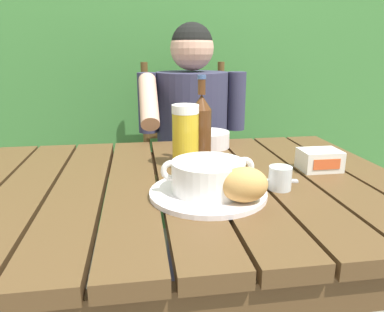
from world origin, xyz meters
TOP-DOWN VIEW (x-y plane):
  - dining_table at (0.00, 0.00)m, footprint 1.20×0.87m
  - hedge_backdrop at (0.03, 1.52)m, footprint 3.46×0.95m
  - chair_near_diner at (0.13, 0.88)m, footprint 0.44×0.45m
  - person_eating at (0.13, 0.67)m, footprint 0.48×0.47m
  - serving_plate at (0.05, -0.12)m, footprint 0.28×0.28m
  - soup_bowl at (0.05, -0.12)m, footprint 0.22×0.17m
  - bread_roll at (0.11, -0.19)m, footprint 0.11×0.09m
  - beer_glass at (0.02, 0.12)m, footprint 0.08×0.08m
  - beer_bottle at (0.08, 0.15)m, footprint 0.06×0.06m
  - water_glass_small at (0.23, -0.10)m, footprint 0.06×0.06m
  - butter_tub at (0.40, 0.03)m, footprint 0.11×0.09m
  - table_knife at (0.21, -0.05)m, footprint 0.16×0.05m
  - diner_bowl at (0.13, 0.33)m, footprint 0.15×0.15m

SIDE VIEW (x-z plane):
  - chair_near_diner at x=0.13m, z-range -0.03..0.99m
  - dining_table at x=0.00m, z-range 0.27..1.02m
  - person_eating at x=0.13m, z-range 0.11..1.30m
  - table_knife at x=0.21m, z-range 0.74..0.75m
  - serving_plate at x=0.05m, z-range 0.74..0.76m
  - diner_bowl at x=0.13m, z-range 0.74..0.80m
  - water_glass_small at x=0.23m, z-range 0.74..0.80m
  - butter_tub at x=0.40m, z-range 0.74..0.80m
  - soup_bowl at x=0.05m, z-range 0.75..0.83m
  - bread_roll at x=0.11m, z-range 0.76..0.84m
  - beer_glass at x=0.02m, z-range 0.74..0.93m
  - beer_bottle at x=0.08m, z-range 0.72..0.99m
  - hedge_backdrop at x=0.03m, z-range -0.12..2.56m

